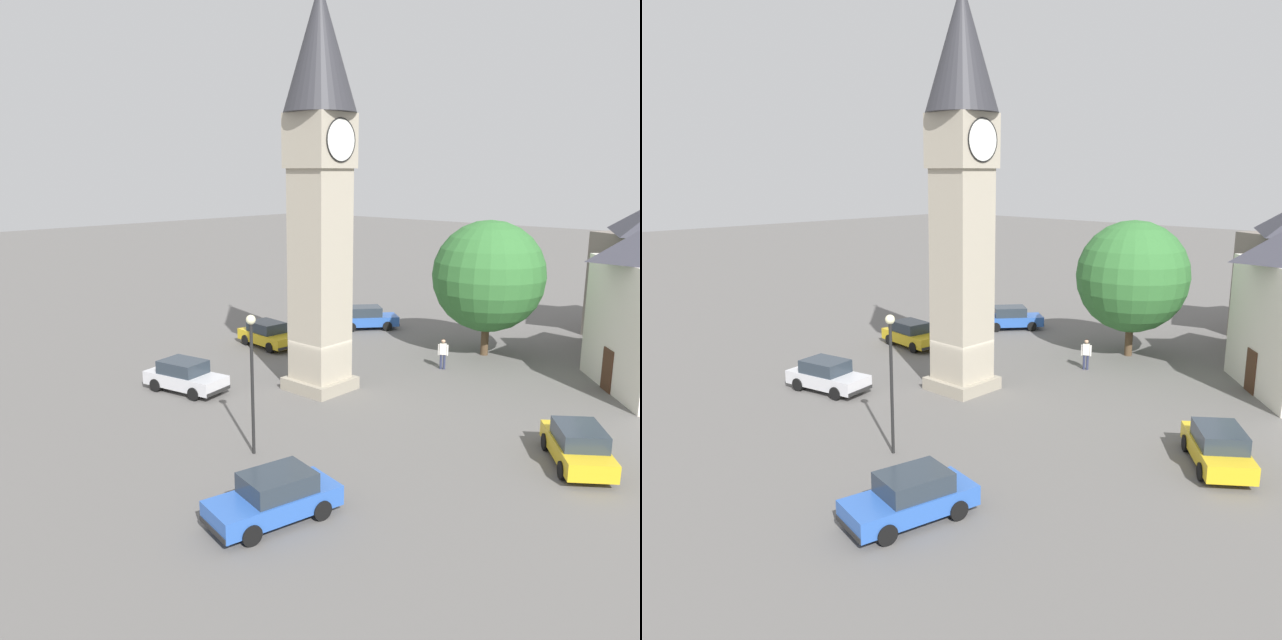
% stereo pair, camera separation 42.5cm
% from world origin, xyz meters
% --- Properties ---
extents(ground_plane, '(200.00, 200.00, 0.00)m').
position_xyz_m(ground_plane, '(0.00, 0.00, 0.00)').
color(ground_plane, '#605E5B').
extents(clock_tower, '(3.34, 3.34, 18.75)m').
position_xyz_m(clock_tower, '(0.00, 0.00, 10.94)').
color(clock_tower, gray).
rests_on(clock_tower, ground).
extents(car_blue_kerb, '(4.31, 3.84, 1.53)m').
position_xyz_m(car_blue_kerb, '(0.10, -12.67, 0.76)').
color(car_blue_kerb, gold).
rests_on(car_blue_kerb, ground).
extents(car_silver_kerb, '(4.39, 2.52, 1.53)m').
position_xyz_m(car_silver_kerb, '(-10.03, -7.46, 0.76)').
color(car_silver_kerb, '#2D5BB7').
rests_on(car_silver_kerb, ground).
extents(car_red_corner, '(2.46, 4.38, 1.53)m').
position_xyz_m(car_red_corner, '(-4.72, 4.54, 0.76)').
color(car_red_corner, silver).
rests_on(car_red_corner, ground).
extents(car_white_side, '(4.26, 3.93, 1.53)m').
position_xyz_m(car_white_side, '(11.40, 6.31, 0.76)').
color(car_white_side, '#2D5BB7').
rests_on(car_white_side, ground).
extents(car_black_far, '(2.11, 4.27, 1.53)m').
position_xyz_m(car_black_far, '(3.65, 7.76, 0.76)').
color(car_black_far, gold).
rests_on(car_black_far, ground).
extents(pedestrian, '(0.37, 0.50, 1.69)m').
position_xyz_m(pedestrian, '(6.93, -2.61, 1.01)').
color(pedestrian, '#2D3351').
rests_on(pedestrian, ground).
extents(tree, '(6.36, 6.36, 7.82)m').
position_xyz_m(tree, '(11.01, -2.84, 4.64)').
color(tree, brown).
rests_on(tree, ground).
extents(lamp_post, '(0.36, 0.36, 5.39)m').
position_xyz_m(lamp_post, '(-7.24, -3.32, 3.57)').
color(lamp_post, black).
rests_on(lamp_post, ground).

